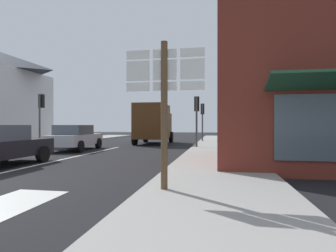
{
  "coord_description": "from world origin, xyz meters",
  "views": [
    {
      "loc": [
        6.51,
        -5.51,
        1.47
      ],
      "look_at": [
        3.47,
        11.34,
        1.41
      ],
      "focal_mm": 29.8,
      "sensor_mm": 36.0,
      "label": 1
    }
  ],
  "objects_px": {
    "route_sign_post": "(164,99)",
    "traffic_light_far_right": "(202,114)",
    "traffic_light_near_right": "(197,110)",
    "delivery_truck": "(154,123)",
    "traffic_light_near_left": "(41,108)",
    "sedan_far": "(75,137)"
  },
  "relations": [
    {
      "from": "traffic_light_near_right",
      "to": "delivery_truck",
      "type": "bearing_deg",
      "value": 132.48
    },
    {
      "from": "sedan_far",
      "to": "delivery_truck",
      "type": "height_order",
      "value": "delivery_truck"
    },
    {
      "from": "route_sign_post",
      "to": "sedan_far",
      "type": "bearing_deg",
      "value": 127.34
    },
    {
      "from": "delivery_truck",
      "to": "traffic_light_far_right",
      "type": "height_order",
      "value": "traffic_light_far_right"
    },
    {
      "from": "traffic_light_near_left",
      "to": "traffic_light_far_right",
      "type": "height_order",
      "value": "traffic_light_near_left"
    },
    {
      "from": "sedan_far",
      "to": "traffic_light_near_right",
      "type": "xyz_separation_m",
      "value": [
        6.91,
        2.18,
        1.62
      ]
    },
    {
      "from": "sedan_far",
      "to": "traffic_light_far_right",
      "type": "bearing_deg",
      "value": 51.04
    },
    {
      "from": "delivery_truck",
      "to": "traffic_light_near_left",
      "type": "bearing_deg",
      "value": -147.35
    },
    {
      "from": "traffic_light_near_left",
      "to": "traffic_light_near_right",
      "type": "bearing_deg",
      "value": 1.76
    },
    {
      "from": "traffic_light_near_left",
      "to": "route_sign_post",
      "type": "bearing_deg",
      "value": -46.48
    },
    {
      "from": "route_sign_post",
      "to": "traffic_light_near_right",
      "type": "relative_size",
      "value": 0.99
    },
    {
      "from": "traffic_light_near_right",
      "to": "sedan_far",
      "type": "bearing_deg",
      "value": -162.51
    },
    {
      "from": "sedan_far",
      "to": "traffic_light_near_left",
      "type": "xyz_separation_m",
      "value": [
        -3.5,
        1.86,
        1.86
      ]
    },
    {
      "from": "delivery_truck",
      "to": "route_sign_post",
      "type": "bearing_deg",
      "value": -75.99
    },
    {
      "from": "route_sign_post",
      "to": "traffic_light_far_right",
      "type": "relative_size",
      "value": 0.98
    },
    {
      "from": "traffic_light_near_left",
      "to": "traffic_light_far_right",
      "type": "xyz_separation_m",
      "value": [
        10.41,
        6.68,
        -0.2
      ]
    },
    {
      "from": "route_sign_post",
      "to": "traffic_light_far_right",
      "type": "bearing_deg",
      "value": 90.64
    },
    {
      "from": "traffic_light_near_right",
      "to": "traffic_light_far_right",
      "type": "bearing_deg",
      "value": 90.0
    },
    {
      "from": "delivery_truck",
      "to": "route_sign_post",
      "type": "relative_size",
      "value": 1.58
    },
    {
      "from": "delivery_truck",
      "to": "traffic_light_near_right",
      "type": "height_order",
      "value": "traffic_light_near_right"
    },
    {
      "from": "traffic_light_far_right",
      "to": "route_sign_post",
      "type": "bearing_deg",
      "value": -89.36
    },
    {
      "from": "route_sign_post",
      "to": "traffic_light_near_left",
      "type": "distance_m",
      "value": 15.42
    }
  ]
}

